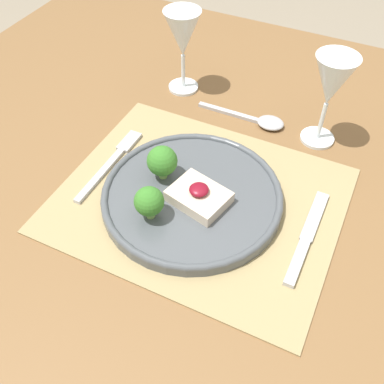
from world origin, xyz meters
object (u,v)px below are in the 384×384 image
fork (113,160)px  knife (305,242)px  spoon (262,121)px  wine_glass_far (183,37)px  wine_glass_near (331,84)px  dinner_plate (189,194)px

fork → knife: (0.36, -0.03, 0.00)m
knife → spoon: bearing=122.4°
knife → wine_glass_far: 0.46m
fork → spoon: 0.30m
spoon → wine_glass_near: bearing=-2.2°
dinner_plate → wine_glass_far: 0.34m
fork → wine_glass_near: size_ratio=1.11×
knife → wine_glass_far: size_ratio=1.13×
fork → wine_glass_near: bearing=35.0°
dinner_plate → fork: bearing=171.1°
dinner_plate → fork: (-0.16, 0.03, -0.01)m
knife → wine_glass_near: bearing=100.6°
dinner_plate → wine_glass_far: (-0.15, 0.28, 0.10)m
dinner_plate → wine_glass_near: (0.15, 0.25, 0.10)m
fork → spoon: size_ratio=1.08×
fork → wine_glass_far: bearing=87.5°
wine_glass_near → fork: bearing=-144.7°
dinner_plate → fork: size_ratio=1.53×
wine_glass_near → wine_glass_far: 0.30m
wine_glass_near → knife: bearing=-79.3°
spoon → wine_glass_near: (0.11, 0.00, 0.11)m
knife → spoon: (-0.16, 0.25, 0.00)m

